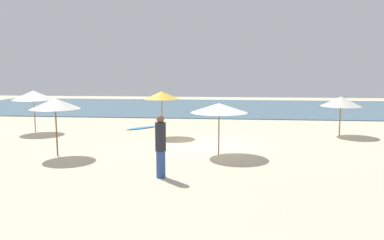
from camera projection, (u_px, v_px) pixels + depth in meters
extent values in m
plane|color=beige|center=(205.00, 146.00, 16.23)|extent=(60.00, 60.00, 0.00)
cube|color=#476B7F|center=(218.00, 107.00, 32.99)|extent=(48.00, 16.00, 0.06)
cylinder|color=brown|center=(56.00, 128.00, 14.19)|extent=(0.06, 0.06, 2.19)
cone|color=silver|center=(55.00, 104.00, 14.07)|extent=(1.88, 1.88, 0.40)
cylinder|color=olive|center=(162.00, 114.00, 18.52)|extent=(0.06, 0.06, 2.21)
cone|color=gold|center=(162.00, 95.00, 18.39)|extent=(1.76, 1.76, 0.38)
cylinder|color=brown|center=(340.00, 117.00, 18.71)|extent=(0.06, 0.06, 1.94)
cone|color=silver|center=(341.00, 101.00, 18.61)|extent=(1.98, 1.98, 0.50)
cylinder|color=brown|center=(219.00, 130.00, 14.42)|extent=(0.05, 0.05, 1.98)
cone|color=white|center=(219.00, 108.00, 14.31)|extent=(2.22, 2.22, 0.36)
cylinder|color=olive|center=(34.00, 112.00, 19.61)|extent=(0.05, 0.05, 2.19)
cone|color=white|center=(33.00, 95.00, 19.49)|extent=(2.17, 2.17, 0.49)
cylinder|color=#2D4C8C|center=(161.00, 164.00, 11.40)|extent=(0.39, 0.39, 0.84)
cylinder|color=#26262D|center=(161.00, 137.00, 11.28)|extent=(0.46, 0.46, 0.88)
sphere|color=brown|center=(160.00, 119.00, 11.21)|extent=(0.24, 0.24, 0.24)
ellipsoid|color=#338CCC|center=(141.00, 128.00, 21.07)|extent=(1.65, 1.74, 0.07)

